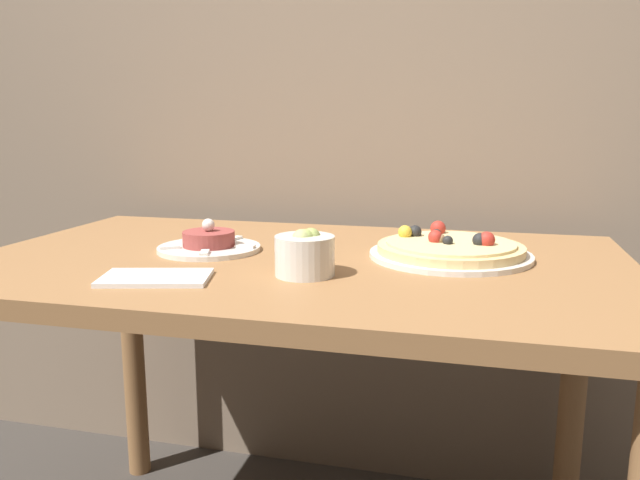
% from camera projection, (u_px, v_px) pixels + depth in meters
% --- Properties ---
extents(back_wall, '(8.00, 0.05, 2.60)m').
position_uv_depth(back_wall, '(351.00, 2.00, 1.60)').
color(back_wall, '#84705B').
rests_on(back_wall, ground_plane).
extents(dining_table, '(1.27, 0.77, 0.74)m').
position_uv_depth(dining_table, '(297.00, 307.00, 1.24)').
color(dining_table, olive).
rests_on(dining_table, ground_plane).
extents(pizza_plate, '(0.32, 0.32, 0.06)m').
position_uv_depth(pizza_plate, '(450.00, 249.00, 1.22)').
color(pizza_plate, silver).
rests_on(pizza_plate, dining_table).
extents(tartare_plate, '(0.21, 0.21, 0.07)m').
position_uv_depth(tartare_plate, '(209.00, 244.00, 1.28)').
color(tartare_plate, silver).
rests_on(tartare_plate, dining_table).
extents(small_bowl, '(0.10, 0.10, 0.08)m').
position_uv_depth(small_bowl, '(305.00, 253.00, 1.08)').
color(small_bowl, silver).
rests_on(small_bowl, dining_table).
extents(napkin, '(0.20, 0.15, 0.01)m').
position_uv_depth(napkin, '(156.00, 278.00, 1.05)').
color(napkin, white).
rests_on(napkin, dining_table).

